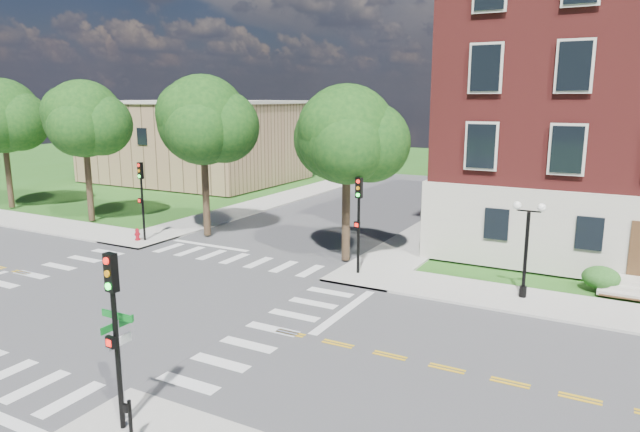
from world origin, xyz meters
The scene contains 19 objects.
ground centered at (0.00, 0.00, 0.00)m, with size 160.00×160.00×0.00m, color #285818.
road_ew centered at (0.00, 0.00, 0.01)m, with size 90.00×12.00×0.01m, color #3D3D3F.
road_ns centered at (0.00, 0.00, 0.01)m, with size 12.00×90.00×0.01m, color #3D3D3F.
sidewalk_ne centered at (15.38, 15.38, 0.06)m, with size 34.00×34.00×0.12m.
sidewalk_nw centered at (-15.38, 15.38, 0.06)m, with size 34.00×34.00×0.12m.
crosswalk_east centered at (7.20, 0.00, 0.00)m, with size 2.20×10.20×0.02m, color silver, non-canonical shape.
stop_bar_east centered at (8.80, 3.00, 0.00)m, with size 0.40×5.50×0.00m, color silver.
secondary_building centered at (-22.00, 30.00, 4.28)m, with size 20.40×15.40×8.30m.
tree_a centered at (-24.47, 10.49, 7.32)m, with size 5.77×5.77×10.11m.
tree_b centered at (-14.69, 10.04, 7.26)m, with size 5.31×5.31×9.82m.
tree_c centered at (-4.62, 10.54, 7.34)m, with size 5.53×5.53×10.01m.
tree_d centered at (5.63, 9.64, 6.82)m, with size 5.19×5.19×9.32m.
traffic_signal_se centered at (7.43, -7.63, 3.19)m, with size 0.34×0.38×4.80m.
traffic_signal_ne centered at (7.21, 7.78, 3.19)m, with size 0.34×0.38×4.80m.
traffic_signal_nw centered at (-7.13, 7.62, 3.19)m, with size 0.35×0.40×4.80m.
twin_lamp_west centered at (15.06, 8.05, 2.52)m, with size 1.36×0.36×4.23m.
street_sign_pole centered at (7.19, -7.32, 2.31)m, with size 1.10×1.10×3.10m.
push_button_post centered at (8.20, -8.05, 0.80)m, with size 0.14×0.21×1.20m.
fire_hydrant centered at (-7.49, 7.39, 0.46)m, with size 0.35×0.35×0.75m.
Camera 1 is at (18.55, -17.15, 8.71)m, focal length 32.00 mm.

